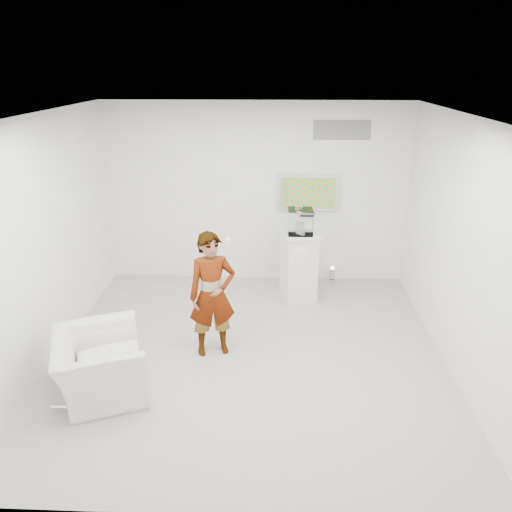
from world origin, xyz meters
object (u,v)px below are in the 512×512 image
pedestal (299,267)px  floor_uplight (332,274)px  person (212,295)px  tv (308,193)px  armchair (99,365)px

pedestal → floor_uplight: size_ratio=4.09×
person → floor_uplight: size_ratio=6.05×
tv → person: 2.83m
person → pedestal: (1.16, 1.62, -0.26)m
pedestal → tv: bearing=79.4°
tv → floor_uplight: bearing=-12.0°
tv → floor_uplight: tv is taller
armchair → floor_uplight: 4.36m
armchair → pedestal: 3.45m
person → pedestal: person is taller
pedestal → floor_uplight: 1.01m
tv → pedestal: tv is taller
tv → pedestal: bearing=-100.6°
person → armchair: size_ratio=1.50×
person → armchair: 1.56m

